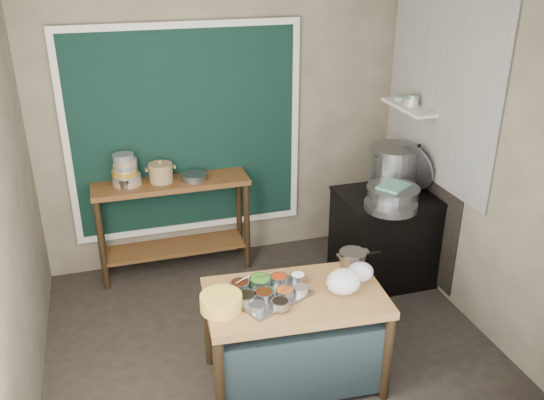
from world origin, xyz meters
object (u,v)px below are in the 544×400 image
object	(u,v)px
stove_block	(386,238)
condiment_tray	(271,295)
ceramic_crock	(161,174)
utensil_cup	(126,182)
prep_table	(294,338)
back_counter	(174,227)
steamer	(393,195)
stock_pot	(394,166)
saucepan	(353,259)
yellow_basin	(221,302)

from	to	relation	value
stove_block	condiment_tray	world-z (taller)	stove_block
stove_block	ceramic_crock	world-z (taller)	ceramic_crock
utensil_cup	prep_table	bearing A→B (deg)	-61.01
back_counter	utensil_cup	bearing A→B (deg)	-177.45
utensil_cup	steamer	world-z (taller)	utensil_cup
prep_table	condiment_tray	world-z (taller)	condiment_tray
condiment_tray	ceramic_crock	bearing A→B (deg)	105.54
stock_pot	steamer	bearing A→B (deg)	-117.60
saucepan	back_counter	bearing A→B (deg)	122.11
condiment_tray	steamer	xyz separation A→B (m)	(1.40, 0.91, 0.20)
condiment_tray	utensil_cup	distance (m)	2.00
back_counter	yellow_basin	world-z (taller)	back_counter
prep_table	condiment_tray	bearing A→B (deg)	177.92
yellow_basin	utensil_cup	xyz separation A→B (m)	(-0.48, 1.85, 0.19)
stove_block	utensil_cup	bearing A→B (deg)	162.87
back_counter	condiment_tray	size ratio (longest dim) A/B	2.90
utensil_cup	condiment_tray	bearing A→B (deg)	-65.09
prep_table	stock_pot	size ratio (longest dim) A/B	2.59
back_counter	steamer	world-z (taller)	steamer
prep_table	stove_block	xyz separation A→B (m)	(1.30, 1.11, 0.05)
yellow_basin	ceramic_crock	size ratio (longest dim) A/B	1.20
back_counter	utensil_cup	xyz separation A→B (m)	(-0.41, -0.02, 0.52)
condiment_tray	stock_pot	bearing A→B (deg)	38.94
prep_table	yellow_basin	bearing A→B (deg)	-172.63
back_counter	steamer	bearing A→B (deg)	-26.48
condiment_tray	back_counter	bearing A→B (deg)	103.23
back_counter	stove_block	bearing A→B (deg)	-21.02
stove_block	stock_pot	distance (m)	0.69
saucepan	steamer	bearing A→B (deg)	41.55
condiment_tray	steamer	distance (m)	1.68
back_counter	utensil_cup	world-z (taller)	utensil_cup
yellow_basin	steamer	world-z (taller)	steamer
stove_block	steamer	xyz separation A→B (m)	(-0.08, -0.18, 0.53)
stove_block	utensil_cup	world-z (taller)	utensil_cup
ceramic_crock	stock_pot	size ratio (longest dim) A/B	0.49
prep_table	condiment_tray	xyz separation A→B (m)	(-0.17, 0.02, 0.39)
ceramic_crock	steamer	distance (m)	2.12
stove_block	ceramic_crock	bearing A→B (deg)	159.39
utensil_cup	ceramic_crock	bearing A→B (deg)	5.90
ceramic_crock	saucepan	bearing A→B (deg)	-52.67
stove_block	yellow_basin	bearing A→B (deg)	-148.19
yellow_basin	ceramic_crock	distance (m)	1.90
saucepan	stock_pot	bearing A→B (deg)	46.82
saucepan	utensil_cup	size ratio (longest dim) A/B	1.46
prep_table	stove_block	world-z (taller)	stove_block
utensil_cup	ceramic_crock	distance (m)	0.33
stock_pot	stove_block	bearing A→B (deg)	-121.37
prep_table	saucepan	world-z (taller)	saucepan
yellow_basin	stock_pot	xyz separation A→B (m)	(1.95, 1.33, 0.26)
steamer	prep_table	bearing A→B (deg)	-142.77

